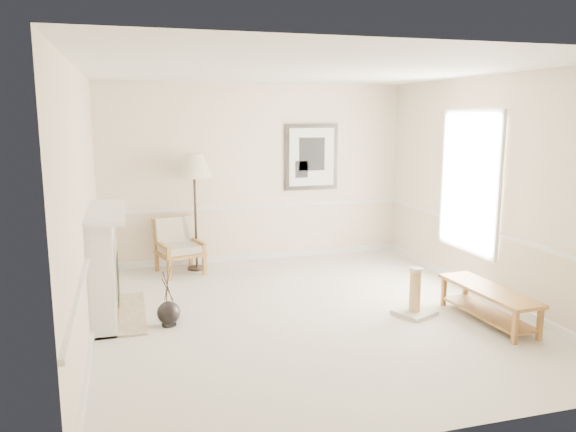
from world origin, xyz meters
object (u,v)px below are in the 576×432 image
object	(u,v)px
scratching_post	(415,300)
floor_vase	(169,314)
armchair	(178,243)
bench	(488,299)
floor_lamp	(194,169)

from	to	relation	value
scratching_post	floor_vase	bearing A→B (deg)	170.66
armchair	scratching_post	size ratio (longest dim) A/B	1.42
floor_vase	scratching_post	bearing A→B (deg)	-9.34
scratching_post	bench	bearing A→B (deg)	-31.13
floor_vase	scratching_post	world-z (taller)	floor_vase
bench	scratching_post	xyz separation A→B (m)	(-0.72, 0.43, -0.08)
armchair	bench	world-z (taller)	armchair
floor_lamp	bench	distance (m)	4.60
floor_vase	floor_lamp	bearing A→B (deg)	75.30
floor_vase	bench	bearing A→B (deg)	-14.14
floor_vase	armchair	world-z (taller)	armchair
floor_lamp	scratching_post	world-z (taller)	floor_lamp
floor_vase	scratching_post	size ratio (longest dim) A/B	1.32
armchair	floor_vase	bearing A→B (deg)	-113.06
bench	scratching_post	world-z (taller)	scratching_post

